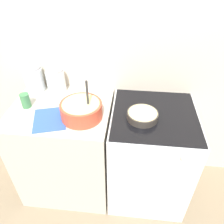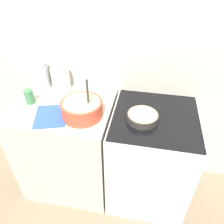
{
  "view_description": "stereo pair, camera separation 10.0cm",
  "coord_description": "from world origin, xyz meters",
  "px_view_note": "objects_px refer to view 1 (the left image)",
  "views": [
    {
      "loc": [
        0.15,
        -0.95,
        1.87
      ],
      "look_at": [
        0.03,
        0.24,
        0.95
      ],
      "focal_mm": 35.0,
      "sensor_mm": 36.0,
      "label": 1
    },
    {
      "loc": [
        0.25,
        -0.94,
        1.87
      ],
      "look_at": [
        0.03,
        0.24,
        0.95
      ],
      "focal_mm": 35.0,
      "sensor_mm": 36.0,
      "label": 2
    }
  ],
  "objects_px": {
    "stove": "(149,155)",
    "storage_jar_middle": "(56,82)",
    "storage_jar_left": "(34,81)",
    "baking_pan": "(142,115)",
    "mixing_bowl": "(81,109)",
    "tin_can": "(25,101)"
  },
  "relations": [
    {
      "from": "storage_jar_left",
      "to": "storage_jar_middle",
      "type": "xyz_separation_m",
      "value": [
        0.18,
        0.0,
        -0.0
      ]
    },
    {
      "from": "mixing_bowl",
      "to": "tin_can",
      "type": "xyz_separation_m",
      "value": [
        -0.44,
        0.08,
        -0.01
      ]
    },
    {
      "from": "mixing_bowl",
      "to": "baking_pan",
      "type": "relative_size",
      "value": 1.34
    },
    {
      "from": "storage_jar_left",
      "to": "baking_pan",
      "type": "bearing_deg",
      "value": -17.92
    },
    {
      "from": "mixing_bowl",
      "to": "storage_jar_middle",
      "type": "bearing_deg",
      "value": 131.38
    },
    {
      "from": "stove",
      "to": "baking_pan",
      "type": "bearing_deg",
      "value": -145.58
    },
    {
      "from": "mixing_bowl",
      "to": "storage_jar_middle",
      "type": "height_order",
      "value": "mixing_bowl"
    },
    {
      "from": "storage_jar_middle",
      "to": "baking_pan",
      "type": "bearing_deg",
      "value": -22.19
    },
    {
      "from": "mixing_bowl",
      "to": "tin_can",
      "type": "relative_size",
      "value": 2.65
    },
    {
      "from": "stove",
      "to": "storage_jar_middle",
      "type": "height_order",
      "value": "storage_jar_middle"
    },
    {
      "from": "stove",
      "to": "baking_pan",
      "type": "xyz_separation_m",
      "value": [
        -0.09,
        -0.06,
        0.48
      ]
    },
    {
      "from": "mixing_bowl",
      "to": "tin_can",
      "type": "distance_m",
      "value": 0.45
    },
    {
      "from": "stove",
      "to": "tin_can",
      "type": "bearing_deg",
      "value": -179.12
    },
    {
      "from": "stove",
      "to": "mixing_bowl",
      "type": "xyz_separation_m",
      "value": [
        -0.52,
        -0.09,
        0.52
      ]
    },
    {
      "from": "baking_pan",
      "to": "storage_jar_left",
      "type": "bearing_deg",
      "value": 162.08
    },
    {
      "from": "tin_can",
      "to": "storage_jar_middle",
      "type": "bearing_deg",
      "value": 55.3
    },
    {
      "from": "storage_jar_left",
      "to": "storage_jar_middle",
      "type": "distance_m",
      "value": 0.18
    },
    {
      "from": "stove",
      "to": "storage_jar_middle",
      "type": "xyz_separation_m",
      "value": [
        -0.79,
        0.22,
        0.54
      ]
    },
    {
      "from": "stove",
      "to": "storage_jar_left",
      "type": "xyz_separation_m",
      "value": [
        -0.98,
        0.22,
        0.54
      ]
    },
    {
      "from": "mixing_bowl",
      "to": "tin_can",
      "type": "bearing_deg",
      "value": 170.2
    },
    {
      "from": "stove",
      "to": "mixing_bowl",
      "type": "distance_m",
      "value": 0.74
    },
    {
      "from": "tin_can",
      "to": "stove",
      "type": "bearing_deg",
      "value": 0.88
    }
  ]
}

